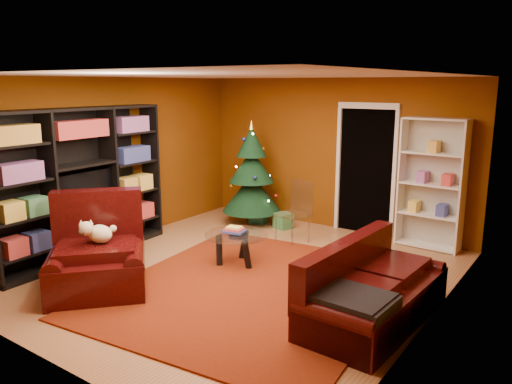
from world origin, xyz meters
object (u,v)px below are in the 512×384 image
Objects in this scene: gift_box_green at (283,221)px; gift_box_red at (258,216)px; white_bookshelf at (431,184)px; coffee_table at (237,249)px; armchair at (97,254)px; rug at (253,288)px; christmas_tree at (252,174)px; acrylic_chair at (292,215)px; gift_box_teal at (259,215)px; dog at (100,234)px; sofa at (376,283)px; media_unit at (81,184)px.

gift_box_red is at bearing 172.73° from gift_box_green.
coffee_table is at bearing -127.53° from white_bookshelf.
armchair is at bearing -96.38° from gift_box_green.
christmas_tree is (-1.76, 2.43, 0.91)m from rug.
acrylic_chair is (1.14, -0.65, 0.33)m from gift_box_red.
gift_box_red is at bearing 148.35° from gift_box_teal.
gift_box_green is 0.62m from gift_box_red.
christmas_tree is at bearing 120.06° from coffee_table.
dog is at bearing 45.00° from armchair.
christmas_tree reaches higher than coffee_table.
gift_box_red is (-0.04, 0.02, -0.03)m from gift_box_teal.
christmas_tree is 2.27m from coffee_table.
acrylic_chair is (0.94, 3.05, -0.03)m from armchair.
gift_box_green is at bearing 35.74° from dog.
christmas_tree is at bearing -175.02° from gift_box_green.
coffee_table is at bearing -63.09° from gift_box_teal.
gift_box_green is 1.20× the size of gift_box_red.
armchair is 0.62× the size of sofa.
rug is at bearing -56.06° from gift_box_red.
gift_box_red is 3.73m from armchair.
christmas_tree is 2.13× the size of coffee_table.
sofa is at bearing 2.55° from rug.
coffee_table is 1.00× the size of acrylic_chair.
acrylic_chair is at bearing -23.73° from christmas_tree.
media_unit is 4.38m from sofa.
dog is at bearing -96.56° from gift_box_green.
white_bookshelf is (3.04, 0.46, 0.08)m from christmas_tree.
sofa is (3.25, -2.47, 0.28)m from gift_box_teal.
gift_box_teal is 3.10m from white_bookshelf.
coffee_table is at bearing 80.59° from sofa.
gift_box_teal is at bearing 67.91° from media_unit.
media_unit is at bearing -137.79° from white_bookshelf.
coffee_table reaches higher than gift_box_red.
gift_box_red is at bearing 45.47° from dog.
gift_box_teal is 3.66m from dog.
rug is 1.82× the size of white_bookshelf.
gift_box_teal is 2.22m from coffee_table.
armchair is 3.31m from sofa.
gift_box_red is 0.25× the size of coffee_table.
armchair is at bearing -93.77° from acrylic_chair.
media_unit is 3.48m from gift_box_green.
dog is at bearing -30.17° from media_unit.
acrylic_chair is (-0.59, 1.91, 0.43)m from rug.
acrylic_chair reaches higher than coffee_table.
gift_box_red is (0.04, 0.13, -0.81)m from christmas_tree.
gift_box_teal is at bearing 44.85° from dog.
white_bookshelf reaches higher than gift_box_teal.
gift_box_teal is 0.06m from gift_box_red.
rug is at bearing -54.05° from christmas_tree.
christmas_tree is 3.51m from dog.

